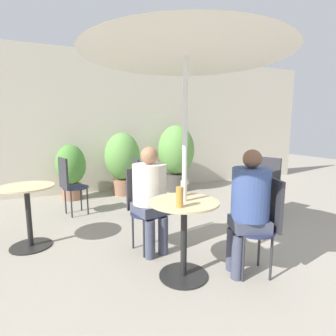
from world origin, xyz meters
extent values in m
plane|color=gray|center=(0.00, 0.00, 0.00)|extent=(20.00, 20.00, 0.00)
cube|color=beige|center=(0.00, 3.96, 1.50)|extent=(10.00, 0.06, 3.00)
cylinder|color=black|center=(-0.20, 0.20, 0.01)|extent=(0.47, 0.47, 0.01)
cylinder|color=black|center=(-0.20, 0.20, 0.37)|extent=(0.06, 0.06, 0.71)
cylinder|color=#CCB284|center=(-0.20, 0.20, 0.74)|extent=(0.64, 0.64, 0.02)
cylinder|color=black|center=(-1.63, 1.45, 0.01)|extent=(0.47, 0.47, 0.01)
cylinder|color=black|center=(-1.63, 1.45, 0.37)|extent=(0.06, 0.06, 0.71)
cylinder|color=#CCB284|center=(-1.63, 1.45, 0.74)|extent=(0.61, 0.61, 0.02)
cylinder|color=#232847|center=(0.43, 0.00, 0.45)|extent=(0.41, 0.41, 0.02)
cylinder|color=#2D2D33|center=(0.52, -0.17, 0.22)|extent=(0.02, 0.02, 0.44)
cylinder|color=#2D2D33|center=(0.60, 0.09, 0.22)|extent=(0.02, 0.02, 0.44)
cylinder|color=#2D2D33|center=(0.27, -0.09, 0.22)|extent=(0.02, 0.02, 0.44)
cylinder|color=#2D2D33|center=(0.35, 0.17, 0.22)|extent=(0.02, 0.02, 0.44)
cube|color=#2D2D33|center=(0.61, -0.05, 0.70)|extent=(0.13, 0.34, 0.49)
cylinder|color=#232847|center=(-0.35, 0.85, 0.45)|extent=(0.41, 0.41, 0.02)
cylinder|color=#2D2D33|center=(-0.25, 1.01, 0.22)|extent=(0.02, 0.02, 0.44)
cylinder|color=#2D2D33|center=(-0.50, 0.95, 0.22)|extent=(0.02, 0.02, 0.44)
cylinder|color=#2D2D33|center=(-0.19, 0.75, 0.22)|extent=(0.02, 0.02, 0.44)
cylinder|color=#2D2D33|center=(-0.45, 0.69, 0.22)|extent=(0.02, 0.02, 0.44)
cube|color=#2D2D33|center=(-0.39, 1.03, 0.70)|extent=(0.35, 0.10, 0.49)
cylinder|color=#232847|center=(-1.05, 2.51, 0.45)|extent=(0.41, 0.41, 0.02)
cylinder|color=#2D2D33|center=(-1.22, 2.60, 0.22)|extent=(0.02, 0.02, 0.44)
cylinder|color=#2D2D33|center=(-1.14, 2.34, 0.22)|extent=(0.02, 0.02, 0.44)
cylinder|color=#2D2D33|center=(-0.97, 2.68, 0.22)|extent=(0.02, 0.02, 0.44)
cylinder|color=#2D2D33|center=(-0.89, 2.43, 0.22)|extent=(0.02, 0.02, 0.44)
cube|color=#2D2D33|center=(-1.23, 2.45, 0.70)|extent=(0.14, 0.34, 0.49)
cylinder|color=#232847|center=(1.65, 1.23, 0.45)|extent=(0.41, 0.41, 0.02)
cylinder|color=#2D2D33|center=(1.81, 1.14, 0.22)|extent=(0.02, 0.02, 0.44)
cylinder|color=#2D2D33|center=(1.73, 1.40, 0.22)|extent=(0.02, 0.02, 0.44)
cylinder|color=#2D2D33|center=(1.56, 1.06, 0.22)|extent=(0.02, 0.02, 0.44)
cylinder|color=#2D2D33|center=(1.48, 1.32, 0.22)|extent=(0.02, 0.02, 0.44)
cube|color=#2D2D33|center=(1.82, 1.29, 0.70)|extent=(0.14, 0.34, 0.49)
cylinder|color=#232847|center=(0.00, 1.96, 0.45)|extent=(0.41, 0.41, 0.02)
cylinder|color=#2D2D33|center=(-0.14, 2.10, 0.22)|extent=(0.02, 0.02, 0.44)
cylinder|color=#2D2D33|center=(-0.14, 1.83, 0.22)|extent=(0.02, 0.02, 0.44)
cylinder|color=#2D2D33|center=(0.13, 2.10, 0.22)|extent=(0.02, 0.02, 0.44)
cylinder|color=#2D2D33|center=(0.13, 1.83, 0.22)|extent=(0.02, 0.02, 0.44)
cube|color=#2D2D33|center=(-0.19, 1.96, 0.70)|extent=(0.03, 0.35, 0.49)
cylinder|color=#42475B|center=(0.29, 0.13, 0.22)|extent=(0.11, 0.11, 0.43)
cylinder|color=#42475B|center=(0.25, -0.02, 0.22)|extent=(0.11, 0.11, 0.43)
cube|color=#42475B|center=(0.40, 0.01, 0.51)|extent=(0.41, 0.39, 0.11)
cylinder|color=#384C84|center=(0.40, 0.01, 0.80)|extent=(0.35, 0.35, 0.48)
sphere|color=brown|center=(0.40, 0.01, 1.13)|extent=(0.17, 0.17, 0.17)
cylinder|color=#42475B|center=(-0.39, 0.65, 0.22)|extent=(0.11, 0.11, 0.43)
cylinder|color=#42475B|center=(-0.22, 0.69, 0.22)|extent=(0.11, 0.11, 0.43)
cube|color=#42475B|center=(-0.34, 0.81, 0.51)|extent=(0.39, 0.42, 0.11)
cylinder|color=beige|center=(-0.34, 0.81, 0.79)|extent=(0.38, 0.38, 0.45)
sphere|color=#9E7051|center=(-0.34, 0.81, 1.11)|extent=(0.19, 0.19, 0.19)
cylinder|color=#B28433|center=(-0.32, 0.04, 0.83)|extent=(0.06, 0.06, 0.18)
cylinder|color=beige|center=(-0.12, 0.38, 0.82)|extent=(0.06, 0.06, 0.15)
cylinder|color=#93664C|center=(-1.09, 3.49, 0.15)|extent=(0.38, 0.38, 0.30)
ellipsoid|color=#4C8938|center=(-1.09, 3.49, 0.69)|extent=(0.57, 0.57, 0.78)
cylinder|color=#93664C|center=(-0.07, 3.50, 0.16)|extent=(0.42, 0.42, 0.32)
ellipsoid|color=#609947|center=(-0.07, 3.50, 0.81)|extent=(0.73, 0.73, 0.98)
cylinder|color=#47423D|center=(1.11, 3.39, 0.19)|extent=(0.49, 0.49, 0.37)
ellipsoid|color=#609947|center=(1.11, 3.39, 0.92)|extent=(0.80, 0.80, 1.09)
cylinder|color=silver|center=(-0.20, 0.20, 1.15)|extent=(0.04, 0.04, 2.29)
cone|color=silver|center=(-0.20, 0.20, 2.15)|extent=(1.78, 1.78, 0.28)
camera|label=1|loc=(-1.21, -1.91, 1.42)|focal=28.00mm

